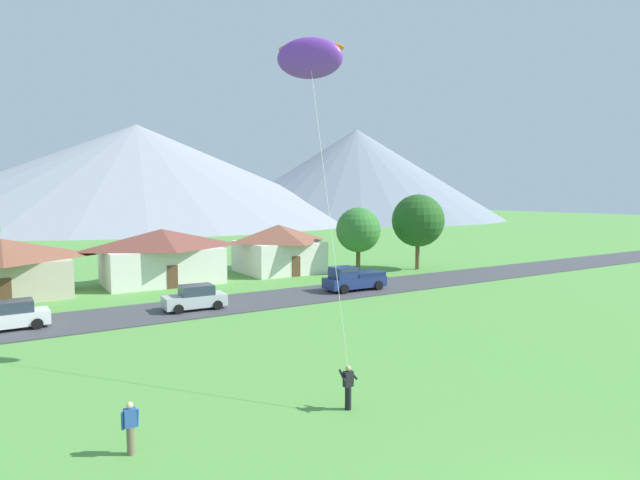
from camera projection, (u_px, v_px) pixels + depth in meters
name	position (u px, v px, depth m)	size (l,w,h in m)	color
road_strip	(201.00, 307.00, 36.99)	(160.00, 6.42, 0.08)	#424247
mountain_west_ridge	(356.00, 174.00, 172.38)	(94.14, 94.14, 29.16)	gray
mountain_far_east_ridge	(138.00, 173.00, 156.20)	(136.36, 136.36, 28.65)	#8E939E
house_leftmost	(279.00, 247.00, 53.83)	(8.02, 7.98, 4.90)	silver
house_left_center	(3.00, 267.00, 40.61)	(9.92, 7.99, 4.58)	beige
house_right_center	(162.00, 255.00, 46.86)	(10.65, 6.64, 4.92)	silver
tree_near_left	(418.00, 221.00, 55.54)	(5.57, 5.57, 8.01)	brown
tree_left_of_center	(358.00, 230.00, 53.52)	(4.59, 4.59, 6.67)	brown
parked_car_white_west_end	(10.00, 316.00, 30.78)	(4.26, 2.20, 1.68)	white
parked_car_silver_mid_west	(195.00, 298.00, 36.12)	(4.26, 2.20, 1.68)	#B7BCC1
pickup_truck_navy_west_side	(353.00, 278.00, 43.29)	(5.25, 2.43, 1.99)	navy
kite_flyer_with_kite	(311.00, 63.00, 23.81)	(3.58, 7.24, 15.20)	black
watcher_person	(130.00, 427.00, 16.08)	(0.56, 0.24, 1.68)	#70604C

